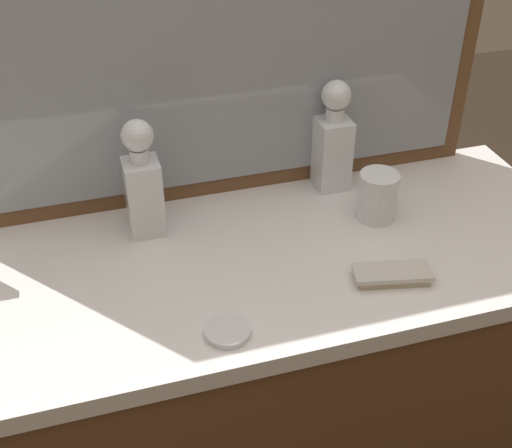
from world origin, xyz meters
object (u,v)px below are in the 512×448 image
Objects in this scene: crystal_decanter_front at (143,189)px; crystal_tumbler_far_right at (377,198)px; silver_brush_rear at (392,275)px; porcelain_dish at (227,331)px; crystal_decanter_far_right at (333,146)px.

crystal_decanter_front reaches higher than crystal_tumbler_far_right.
crystal_decanter_front is 0.53m from silver_brush_rear.
silver_brush_rear is at bearing -35.24° from crystal_decanter_front.
silver_brush_rear is (-0.06, -0.21, -0.04)m from crystal_tumbler_far_right.
porcelain_dish is (-0.40, -0.26, -0.04)m from crystal_tumbler_far_right.
crystal_tumbler_far_right is 1.29× the size of porcelain_dish.
crystal_decanter_front is at bearing 169.17° from crystal_tumbler_far_right.
crystal_decanter_far_right is at bearing 87.66° from silver_brush_rear.
porcelain_dish is at bearing -76.62° from crystal_decanter_front.
crystal_decanter_front is 3.09× the size of porcelain_dish.
silver_brush_rear is 1.90× the size of porcelain_dish.
crystal_tumbler_far_right is at bearing 73.49° from silver_brush_rear.
crystal_decanter_far_right is at bearing 7.46° from crystal_decanter_front.
crystal_decanter_front is 0.99× the size of crystal_decanter_far_right.
porcelain_dish is at bearing -171.50° from silver_brush_rear.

